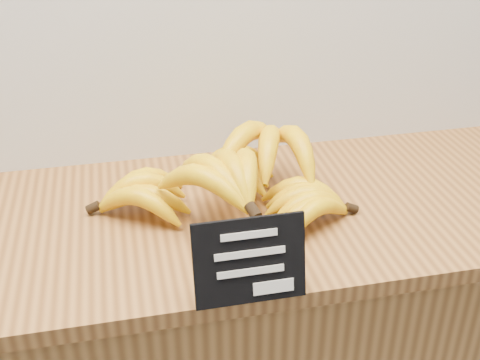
# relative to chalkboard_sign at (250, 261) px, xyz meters

# --- Properties ---
(counter_top) EXTENTS (1.45, 0.54, 0.03)m
(counter_top) POSITION_rel_chalkboard_sign_xyz_m (0.03, 0.26, -0.08)
(counter_top) COLOR #92602D
(counter_top) RESTS_ON counter
(chalkboard_sign) EXTENTS (0.17, 0.04, 0.14)m
(chalkboard_sign) POSITION_rel_chalkboard_sign_xyz_m (0.00, 0.00, 0.00)
(chalkboard_sign) COLOR black
(chalkboard_sign) RESTS_ON counter_top
(banana_pile) EXTENTS (0.50, 0.39, 0.13)m
(banana_pile) POSITION_rel_chalkboard_sign_xyz_m (0.04, 0.27, -0.01)
(banana_pile) COLOR yellow
(banana_pile) RESTS_ON counter_top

